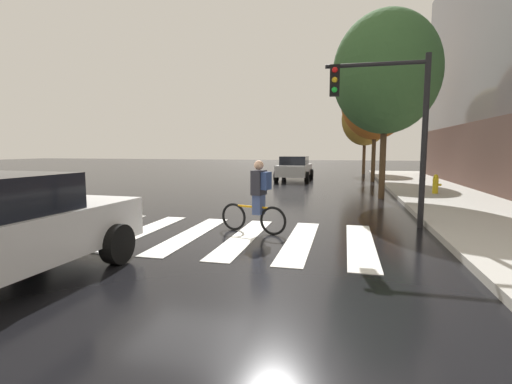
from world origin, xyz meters
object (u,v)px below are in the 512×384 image
at_px(cyclist, 258,197).
at_px(fire_hydrant, 436,184).
at_px(sedan_mid, 295,168).
at_px(street_tree_far, 365,119).
at_px(street_tree_near, 386,73).
at_px(street_tree_mid, 375,100).
at_px(traffic_light_near, 389,111).

distance_m(cyclist, fire_hydrant, 9.77).
height_order(sedan_mid, street_tree_far, street_tree_far).
bearing_deg(fire_hydrant, cyclist, -124.57).
bearing_deg(cyclist, street_tree_near, 64.71).
height_order(street_tree_mid, street_tree_far, street_tree_mid).
bearing_deg(cyclist, street_tree_mid, 76.59).
relative_size(sedan_mid, street_tree_near, 0.61).
distance_m(sedan_mid, traffic_light_near, 14.14).
bearing_deg(sedan_mid, cyclist, -85.71).
xyz_separation_m(traffic_light_near, street_tree_mid, (0.62, 13.52, 1.94)).
bearing_deg(traffic_light_near, fire_hydrant, 68.40).
height_order(traffic_light_near, street_tree_near, street_tree_near).
distance_m(fire_hydrant, street_tree_mid, 8.43).
bearing_deg(fire_hydrant, street_tree_mid, 105.60).
bearing_deg(street_tree_near, street_tree_far, 90.05).
bearing_deg(street_tree_far, sedan_mid, -122.86).
xyz_separation_m(sedan_mid, cyclist, (1.12, -14.90, 0.07)).
bearing_deg(fire_hydrant, traffic_light_near, -111.60).
distance_m(street_tree_near, street_tree_far, 14.71).
bearing_deg(street_tree_mid, traffic_light_near, -92.64).
bearing_deg(street_tree_mid, cyclist, -103.41).
relative_size(fire_hydrant, street_tree_mid, 0.11).
distance_m(traffic_light_near, street_tree_far, 20.36).
xyz_separation_m(street_tree_near, street_tree_mid, (0.21, 7.90, -0.04)).
bearing_deg(street_tree_far, street_tree_near, -89.95).
relative_size(traffic_light_near, street_tree_near, 0.59).
xyz_separation_m(traffic_light_near, street_tree_far, (0.40, 20.31, 1.39)).
relative_size(cyclist, street_tree_near, 0.24).
height_order(sedan_mid, cyclist, cyclist).
height_order(cyclist, traffic_light_near, traffic_light_near).
height_order(traffic_light_near, street_tree_mid, street_tree_mid).
bearing_deg(street_tree_mid, street_tree_far, 91.89).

